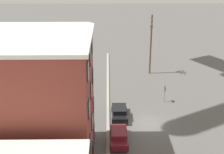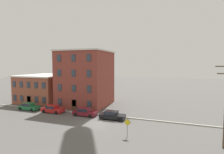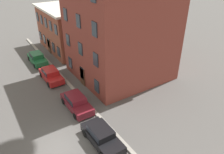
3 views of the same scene
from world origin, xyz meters
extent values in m
plane|color=#565451|center=(0.00, 0.00, 0.00)|extent=(200.00, 200.00, 0.00)
cube|color=#9E998E|center=(0.00, 4.50, 0.08)|extent=(56.00, 0.36, 0.16)
cube|color=brown|center=(-19.60, 11.67, 3.23)|extent=(10.57, 11.34, 6.46)
cube|color=silver|center=(-19.60, 11.67, 6.61)|extent=(11.07, 11.84, 0.30)
cube|color=#2D3842|center=(-23.83, 5.94, 1.61)|extent=(0.90, 0.10, 1.40)
cube|color=#2D3842|center=(-23.83, 5.94, 4.84)|extent=(0.90, 0.10, 1.40)
cube|color=#2D3842|center=(-21.71, 5.94, 1.61)|extent=(0.90, 0.10, 1.40)
cube|color=#2D3842|center=(-21.71, 5.94, 4.84)|extent=(0.90, 0.10, 1.40)
cube|color=#2D3842|center=(-19.60, 5.94, 1.61)|extent=(0.90, 0.10, 1.40)
cube|color=#2D3842|center=(-19.60, 5.94, 4.84)|extent=(0.90, 0.10, 1.40)
cube|color=#2D3842|center=(-17.49, 5.94, 1.61)|extent=(0.90, 0.10, 1.40)
cube|color=#2D3842|center=(-17.49, 5.94, 4.84)|extent=(0.90, 0.10, 1.40)
cube|color=#2D3842|center=(-15.37, 5.94, 1.61)|extent=(0.90, 0.10, 1.40)
cube|color=#2D3842|center=(-15.37, 5.94, 4.84)|extent=(0.90, 0.10, 1.40)
cube|color=#472D1E|center=(-19.60, 5.94, 1.10)|extent=(1.10, 0.10, 2.20)
cube|color=brown|center=(-7.84, 11.30, 6.13)|extent=(10.34, 10.59, 12.26)
cube|color=silver|center=(-7.84, 11.30, 12.41)|extent=(10.84, 11.09, 0.30)
cube|color=#2D3842|center=(-11.29, 5.94, 1.53)|extent=(0.90, 0.10, 1.40)
cube|color=#2D3842|center=(-11.29, 5.94, 4.60)|extent=(0.90, 0.10, 1.40)
cube|color=#2D3842|center=(-11.29, 5.94, 7.66)|extent=(0.90, 0.10, 1.40)
cube|color=#2D3842|center=(-11.29, 5.94, 10.73)|extent=(0.90, 0.10, 1.40)
cube|color=#2D3842|center=(-7.84, 5.94, 1.53)|extent=(0.90, 0.10, 1.40)
cube|color=#2D3842|center=(-7.84, 5.94, 4.60)|extent=(0.90, 0.10, 1.40)
cube|color=#2D3842|center=(-7.84, 5.94, 7.66)|extent=(0.90, 0.10, 1.40)
cube|color=#2D3842|center=(-7.84, 5.94, 10.73)|extent=(0.90, 0.10, 1.40)
cube|color=#2D3842|center=(-4.39, 5.94, 1.53)|extent=(0.90, 0.10, 1.40)
cube|color=#2D3842|center=(-4.39, 5.94, 4.60)|extent=(0.90, 0.10, 1.40)
cube|color=#2D3842|center=(-4.39, 5.94, 7.66)|extent=(0.90, 0.10, 1.40)
cube|color=#2D3842|center=(-4.39, 5.94, 10.73)|extent=(0.90, 0.10, 1.40)
cube|color=#472D1E|center=(-7.84, 5.94, 1.10)|extent=(1.10, 0.10, 2.20)
cube|color=#1E6638|center=(-16.90, 3.21, 0.53)|extent=(4.40, 1.80, 0.70)
cube|color=#1E6638|center=(-17.10, 3.21, 1.15)|extent=(2.20, 1.51, 0.55)
cube|color=#1E232D|center=(-17.10, 3.21, 1.15)|extent=(2.02, 1.58, 0.48)
cylinder|color=black|center=(-15.45, 4.06, 0.33)|extent=(0.66, 0.22, 0.66)
cylinder|color=black|center=(-15.45, 2.36, 0.33)|extent=(0.66, 0.22, 0.66)
cylinder|color=black|center=(-18.35, 4.06, 0.33)|extent=(0.66, 0.22, 0.66)
cylinder|color=black|center=(-18.35, 2.36, 0.33)|extent=(0.66, 0.22, 0.66)
cube|color=#B21E1E|center=(-10.97, 3.18, 0.53)|extent=(4.40, 1.80, 0.70)
cube|color=#B21E1E|center=(-11.17, 3.18, 1.15)|extent=(2.20, 1.51, 0.55)
cube|color=#1E232D|center=(-11.17, 3.18, 1.15)|extent=(2.02, 1.58, 0.48)
cylinder|color=black|center=(-9.52, 4.03, 0.33)|extent=(0.66, 0.22, 0.66)
cylinder|color=black|center=(-9.52, 2.33, 0.33)|extent=(0.66, 0.22, 0.66)
cylinder|color=black|center=(-12.42, 4.03, 0.33)|extent=(0.66, 0.22, 0.66)
cylinder|color=black|center=(-12.42, 2.33, 0.33)|extent=(0.66, 0.22, 0.66)
cube|color=maroon|center=(-3.96, 3.36, 0.53)|extent=(4.40, 1.80, 0.70)
cube|color=maroon|center=(-4.16, 3.36, 1.15)|extent=(2.20, 1.51, 0.55)
cube|color=#1E232D|center=(-4.16, 3.36, 1.15)|extent=(2.02, 1.58, 0.48)
cylinder|color=black|center=(-2.51, 4.21, 0.33)|extent=(0.66, 0.22, 0.66)
cylinder|color=black|center=(-2.51, 2.51, 0.33)|extent=(0.66, 0.22, 0.66)
cylinder|color=black|center=(-5.41, 4.21, 0.33)|extent=(0.66, 0.22, 0.66)
cylinder|color=black|center=(-5.41, 2.51, 0.33)|extent=(0.66, 0.22, 0.66)
cube|color=black|center=(1.46, 3.10, 0.53)|extent=(4.40, 1.80, 0.70)
cube|color=black|center=(1.26, 3.10, 1.15)|extent=(2.20, 1.51, 0.55)
cube|color=#1E232D|center=(1.26, 3.10, 1.15)|extent=(2.02, 1.58, 0.48)
cylinder|color=black|center=(2.91, 3.95, 0.33)|extent=(0.66, 0.22, 0.66)
cylinder|color=black|center=(2.91, 2.25, 0.33)|extent=(0.66, 0.22, 0.66)
cylinder|color=black|center=(0.01, 3.95, 0.33)|extent=(0.66, 0.22, 0.66)
cylinder|color=black|center=(0.01, 2.25, 0.33)|extent=(0.66, 0.22, 0.66)
cylinder|color=slate|center=(5.69, -3.13, 1.13)|extent=(0.08, 0.08, 2.26)
cube|color=yellow|center=(5.69, -3.16, 1.95)|extent=(0.90, 0.03, 0.90)
cube|color=black|center=(5.69, -3.15, 1.95)|extent=(0.97, 0.02, 0.97)
camera|label=1|loc=(-32.51, 4.48, 18.51)|focal=50.00mm
camera|label=2|loc=(11.10, -24.83, 9.56)|focal=28.00mm
camera|label=3|loc=(12.93, -3.40, 13.59)|focal=35.00mm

